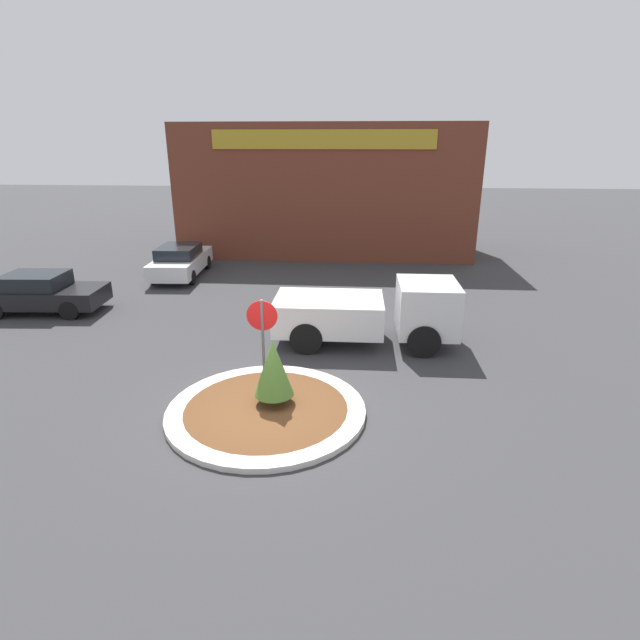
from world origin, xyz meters
TOP-DOWN VIEW (x-y plane):
  - ground_plane at (0.00, 0.00)m, footprint 120.00×120.00m
  - traffic_island at (0.00, 0.00)m, footprint 4.61×4.61m
  - stop_sign at (-0.20, 0.92)m, footprint 0.74×0.07m
  - island_shrub at (0.15, 0.24)m, footprint 0.93×0.93m
  - utility_truck at (2.46, 4.49)m, footprint 5.54×2.27m
  - storefront_building at (0.14, 18.33)m, footprint 15.48×6.07m
  - parked_sedan_black at (-9.50, 6.55)m, footprint 4.40×2.15m
  - parked_sedan_white at (-6.17, 11.92)m, footprint 2.12×4.74m

SIDE VIEW (x-z plane):
  - ground_plane at x=0.00m, z-range 0.00..0.00m
  - traffic_island at x=0.00m, z-range 0.00..0.14m
  - parked_sedan_black at x=-9.50m, z-range 0.01..1.45m
  - parked_sedan_white at x=-6.17m, z-range 0.01..1.47m
  - utility_truck at x=2.46m, z-range 0.03..2.00m
  - island_shrub at x=0.15m, z-range 0.25..1.84m
  - stop_sign at x=-0.20m, z-range 0.48..2.94m
  - storefront_building at x=0.14m, z-range 0.00..6.83m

